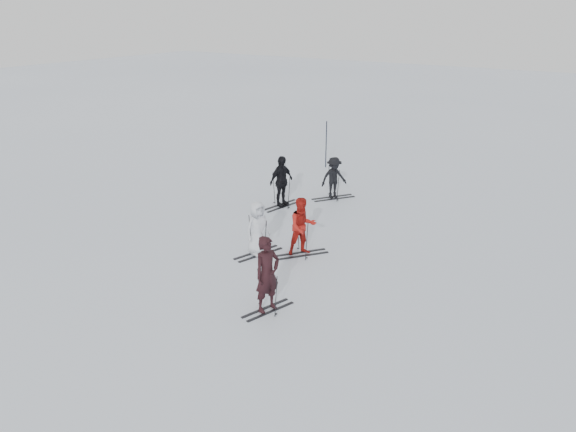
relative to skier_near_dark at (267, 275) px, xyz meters
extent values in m
plane|color=silver|center=(-1.89, 2.81, -1.00)|extent=(120.00, 120.00, 0.00)
imported|color=black|center=(0.00, 0.00, 0.00)|extent=(0.67, 0.84, 2.01)
imported|color=#A81912|center=(-1.09, 3.41, -0.09)|extent=(1.10, 1.13, 1.84)
imported|color=silver|center=(-2.27, 2.68, -0.15)|extent=(0.76, 0.96, 1.71)
imported|color=black|center=(-4.16, 6.79, -0.02)|extent=(0.69, 1.22, 1.97)
imported|color=black|center=(-2.94, 8.75, -0.17)|extent=(1.13, 1.24, 1.67)
cylinder|color=black|center=(-5.51, 12.61, 0.12)|extent=(0.05, 0.05, 2.24)
camera|label=1|loc=(7.38, -10.25, 6.35)|focal=35.00mm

